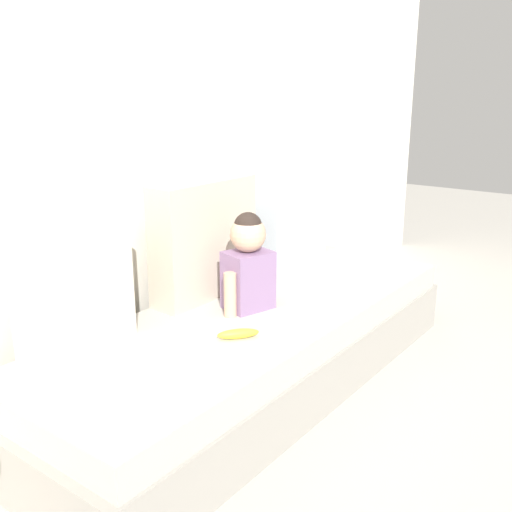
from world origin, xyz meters
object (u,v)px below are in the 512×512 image
(throw_pillow_right, at_px, (291,219))
(toddler, at_px, (248,262))
(couch, at_px, (257,348))
(throw_pillow_left, at_px, (74,285))
(banana, at_px, (238,334))
(throw_pillow_center, at_px, (204,239))

(throw_pillow_right, height_order, toddler, throw_pillow_right)
(couch, distance_m, throw_pillow_left, 0.91)
(throw_pillow_right, xyz_separation_m, toddler, (-0.74, -0.27, -0.03))
(couch, xyz_separation_m, banana, (-0.30, -0.13, 0.21))
(couch, xyz_separation_m, throw_pillow_left, (-0.73, 0.31, 0.44))
(throw_pillow_right, bearing_deg, banana, -156.83)
(throw_pillow_left, xyz_separation_m, throw_pillow_right, (1.46, 0.00, -0.01))
(couch, bearing_deg, throw_pillow_right, 22.78)
(couch, bearing_deg, throw_pillow_left, 157.22)
(couch, relative_size, toddler, 5.34)
(throw_pillow_center, height_order, toddler, throw_pillow_center)
(couch, xyz_separation_m, toddler, (-0.01, 0.04, 0.41))
(throw_pillow_left, distance_m, throw_pillow_center, 0.73)
(throw_pillow_left, relative_size, throw_pillow_center, 0.86)
(banana, bearing_deg, throw_pillow_left, 134.19)
(throw_pillow_left, relative_size, banana, 2.96)
(throw_pillow_left, bearing_deg, banana, -45.81)
(banana, bearing_deg, throw_pillow_right, 23.17)
(toddler, bearing_deg, throw_pillow_left, 159.69)
(throw_pillow_center, bearing_deg, banana, -124.30)
(throw_pillow_center, relative_size, banana, 3.43)
(throw_pillow_left, bearing_deg, throw_pillow_right, 0.00)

